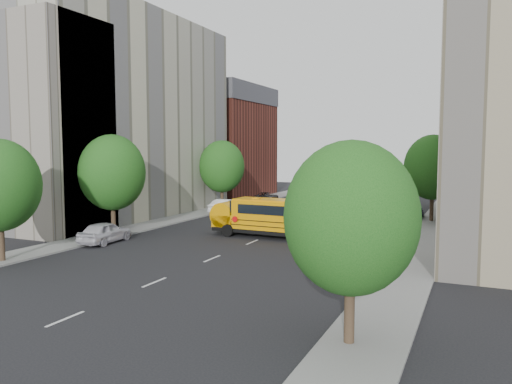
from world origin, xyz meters
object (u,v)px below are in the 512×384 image
Objects in this scene: street_tree_4 at (433,167)px; parked_car_0 at (105,232)px; street_tree_1 at (112,173)px; parked_car_2 at (266,197)px; school_bus at (279,216)px; street_tree_5 at (442,167)px; parked_car_4 at (414,212)px; safari_truck at (355,209)px; street_tree_2 at (222,166)px; parked_car_1 at (226,206)px; street_tree_3 at (351,218)px.

street_tree_4 is 29.45m from parked_car_0.
street_tree_1 is 27.62m from parked_car_2.
street_tree_5 is at bearing 71.10° from school_bus.
street_tree_1 is at bearing -136.04° from parked_car_4.
street_tree_1 reaches higher than parked_car_2.
street_tree_5 is 17.86m from safari_truck.
parked_car_4 is at bearing 4.24° from street_tree_2.
parked_car_1 is (-14.04, 1.85, -0.67)m from safari_truck.
street_tree_1 is 13.33m from school_bus.
school_bus is 2.34× the size of parked_car_0.
street_tree_1 is 5.10m from parked_car_0.
street_tree_4 is 8.40m from safari_truck.
street_tree_1 is 37.20m from street_tree_5.
street_tree_4 is 0.75× the size of school_bus.
street_tree_3 is 46.27m from parked_car_2.
street_tree_3 is 33.76m from parked_car_4.
school_bus is at bearing -48.26° from street_tree_2.
parked_car_2 is at bearing 157.66° from parked_car_4.
parked_car_4 is (18.84, -7.75, 0.05)m from parked_car_2.
safari_truck is at bearing -143.89° from street_tree_4.
street_tree_5 is (-0.00, 12.00, -0.37)m from street_tree_4.
parked_car_4 is (-1.76, -10.50, -4.01)m from street_tree_5.
school_bus is at bearing -118.06° from parked_car_4.
street_tree_1 reaches higher than street_tree_3.
street_tree_2 is 5.17m from parked_car_1.
school_bus reaches higher than parked_car_2.
street_tree_1 is at bearing -140.71° from street_tree_4.
parked_car_0 is (-10.76, -6.97, -0.90)m from school_bus.
parked_car_2 is at bearing -94.76° from parked_car_0.
street_tree_2 is 21.04m from parked_car_0.
parked_car_1 is (-20.16, 29.38, -3.68)m from street_tree_3.
street_tree_2 reaches higher than school_bus.
street_tree_3 is 1.74× the size of parked_car_4.
safari_truck is at bearing -15.70° from street_tree_2.
parked_car_0 is at bearing 90.96° from parked_car_1.
parked_car_0 reaches higher than parked_car_4.
street_tree_5 reaches higher than safari_truck.
street_tree_4 is at bearing -90.00° from street_tree_5.
parked_car_4 is (-1.76, 33.50, -3.76)m from street_tree_3.
street_tree_4 reaches higher than safari_truck.
street_tree_4 is at bearing 0.00° from street_tree_2.
street_tree_2 is 1.08× the size of street_tree_3.
street_tree_1 is at bearing -126.25° from street_tree_5.
street_tree_3 is at bearing 113.03° from parked_car_2.
school_bus is (-9.84, -13.63, -3.39)m from street_tree_4.
parked_car_4 is (-1.76, 1.50, -4.38)m from street_tree_4.
street_tree_2 reaches higher than parked_car_1.
street_tree_2 is 20.71m from parked_car_4.
street_tree_2 is at bearing -52.52° from parked_car_1.
street_tree_4 reaches higher than street_tree_1.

